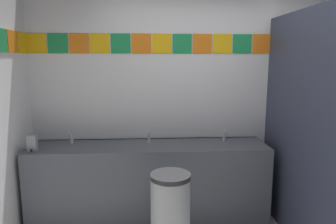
{
  "coord_description": "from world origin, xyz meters",
  "views": [
    {
      "loc": [
        -0.72,
        -2.02,
        1.76
      ],
      "look_at": [
        -0.54,
        0.89,
        1.26
      ],
      "focal_mm": 33.05,
      "sensor_mm": 36.0,
      "label": 1
    }
  ],
  "objects": [
    {
      "name": "soap_dispenser",
      "position": [
        -1.89,
        1.05,
        0.92
      ],
      "size": [
        0.09,
        0.09,
        0.16
      ],
      "color": "gray",
      "rests_on": "vanity_counter"
    },
    {
      "name": "toilet",
      "position": [
        1.24,
        1.09,
        0.3
      ],
      "size": [
        0.39,
        0.49,
        0.74
      ],
      "color": "white",
      "rests_on": "ground_plane"
    },
    {
      "name": "faucet_center",
      "position": [
        -0.72,
        1.3,
        0.9
      ],
      "size": [
        0.04,
        0.1,
        0.14
      ],
      "color": "silver",
      "rests_on": "vanity_counter"
    },
    {
      "name": "faucet_left",
      "position": [
        -1.57,
        1.3,
        0.9
      ],
      "size": [
        0.04,
        0.1,
        0.14
      ],
      "color": "silver",
      "rests_on": "vanity_counter"
    },
    {
      "name": "faucet_right",
      "position": [
        0.13,
        1.3,
        0.9
      ],
      "size": [
        0.04,
        0.1,
        0.14
      ],
      "color": "silver",
      "rests_on": "vanity_counter"
    },
    {
      "name": "stall_divider",
      "position": [
        0.83,
        0.43,
        1.1
      ],
      "size": [
        0.92,
        1.59,
        2.2
      ],
      "color": "#33384C",
      "rests_on": "ground_plane"
    },
    {
      "name": "wall_back",
      "position": [
        0.0,
        1.53,
        1.41
      ],
      "size": [
        4.08,
        0.09,
        2.82
      ],
      "color": "silver",
      "rests_on": "ground_plane"
    },
    {
      "name": "trash_bin",
      "position": [
        -0.54,
        0.5,
        0.39
      ],
      "size": [
        0.35,
        0.35,
        0.78
      ],
      "color": "#999EA3",
      "rests_on": "ground_plane"
    },
    {
      "name": "vanity_counter",
      "position": [
        -0.72,
        1.21,
        0.43
      ],
      "size": [
        2.54,
        0.56,
        0.84
      ],
      "color": "#4C515B",
      "rests_on": "ground_plane"
    }
  ]
}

